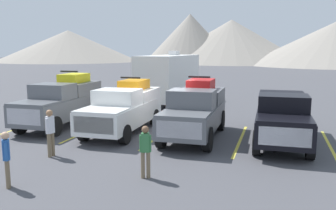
{
  "coord_description": "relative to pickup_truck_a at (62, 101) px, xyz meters",
  "views": [
    {
      "loc": [
        4.89,
        -15.13,
        3.84
      ],
      "look_at": [
        0.0,
        0.87,
        1.2
      ],
      "focal_mm": 38.29,
      "sensor_mm": 36.0,
      "label": 1
    }
  ],
  "objects": [
    {
      "name": "pickup_truck_a",
      "position": [
        0.0,
        0.0,
        0.0
      ],
      "size": [
        2.16,
        5.48,
        2.72
      ],
      "color": "#595B60",
      "rests_on": "ground"
    },
    {
      "name": "lot_stripe_c",
      "position": [
        5.33,
        -0.33,
        -1.23
      ],
      "size": [
        0.12,
        5.5,
        0.01
      ],
      "primitive_type": "cube",
      "color": "gold",
      "rests_on": "ground"
    },
    {
      "name": "mountain_ridge",
      "position": [
        2.76,
        82.35,
        4.63
      ],
      "size": [
        145.16,
        49.72,
        15.44
      ],
      "color": "gray",
      "rests_on": "ground"
    },
    {
      "name": "person_c",
      "position": [
        3.18,
        -7.53,
        -0.32
      ],
      "size": [
        0.29,
        0.3,
        1.59
      ],
      "color": "#726047",
      "rests_on": "ground"
    },
    {
      "name": "person_a",
      "position": [
        6.59,
        -5.71,
        -0.32
      ],
      "size": [
        0.34,
        0.25,
        1.6
      ],
      "color": "#726047",
      "rests_on": "ground"
    },
    {
      "name": "person_b",
      "position": [
        2.58,
        -4.67,
        -0.25
      ],
      "size": [
        0.24,
        0.37,
        1.71
      ],
      "color": "#726047",
      "rests_on": "ground"
    },
    {
      "name": "pickup_truck_c",
      "position": [
        6.88,
        -0.31,
        -0.03
      ],
      "size": [
        2.2,
        5.52,
        2.62
      ],
      "color": "#595B60",
      "rests_on": "ground"
    },
    {
      "name": "ground_plane",
      "position": [
        5.33,
        -0.21,
        -1.24
      ],
      "size": [
        240.0,
        240.0,
        0.0
      ],
      "primitive_type": "plane",
      "color": "#47474C"
    },
    {
      "name": "lot_stripe_e",
      "position": [
        12.36,
        -0.33,
        -1.23
      ],
      "size": [
        0.12,
        5.5,
        0.01
      ],
      "primitive_type": "cube",
      "color": "gold",
      "rests_on": "ground"
    },
    {
      "name": "pickup_truck_d",
      "position": [
        10.49,
        -0.23,
        -0.13
      ],
      "size": [
        2.21,
        5.78,
        2.07
      ],
      "color": "black",
      "rests_on": "ground"
    },
    {
      "name": "camper_trailer_a",
      "position": [
        3.1,
        8.23,
        0.71
      ],
      "size": [
        2.67,
        8.32,
        3.69
      ],
      "color": "white",
      "rests_on": "ground"
    },
    {
      "name": "lot_stripe_a",
      "position": [
        -1.69,
        -0.33,
        -1.23
      ],
      "size": [
        0.12,
        5.5,
        0.01
      ],
      "primitive_type": "cube",
      "color": "gold",
      "rests_on": "ground"
    },
    {
      "name": "lot_stripe_b",
      "position": [
        1.82,
        -0.33,
        -1.23
      ],
      "size": [
        0.12,
        5.5,
        0.01
      ],
      "primitive_type": "cube",
      "color": "gold",
      "rests_on": "ground"
    },
    {
      "name": "lot_stripe_d",
      "position": [
        8.85,
        -0.33,
        -1.23
      ],
      "size": [
        0.12,
        5.5,
        0.01
      ],
      "primitive_type": "cube",
      "color": "gold",
      "rests_on": "ground"
    },
    {
      "name": "pickup_truck_b",
      "position": [
        3.45,
        -0.19,
        -0.11
      ],
      "size": [
        2.22,
        5.75,
        2.49
      ],
      "color": "white",
      "rests_on": "ground"
    }
  ]
}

